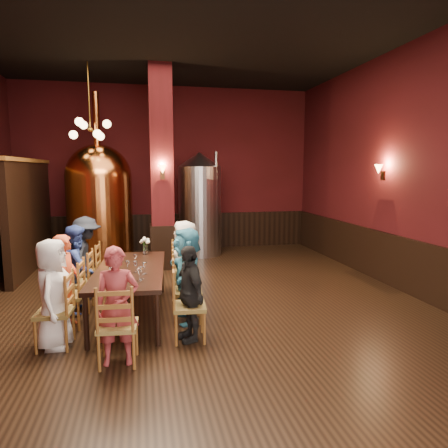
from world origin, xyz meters
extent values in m
plane|color=black|center=(0.00, 0.00, 0.00)|extent=(10.00, 10.00, 0.00)
plane|color=black|center=(0.00, 0.00, 4.50)|extent=(10.00, 10.00, 0.00)
cube|color=#440E12|center=(0.00, 5.00, 2.25)|extent=(8.00, 0.02, 4.50)
cube|color=#440E12|center=(0.00, -5.00, 2.25)|extent=(8.00, 0.02, 4.50)
cube|color=#440E12|center=(4.00, 0.00, 2.25)|extent=(0.02, 10.00, 4.50)
cube|color=black|center=(3.96, 0.00, 0.50)|extent=(0.08, 9.90, 1.00)
cube|color=black|center=(0.00, 4.96, 0.50)|extent=(7.90, 0.08, 1.00)
cube|color=#440E12|center=(-0.30, 2.80, 2.25)|extent=(0.58, 0.58, 4.50)
cube|color=black|center=(-3.20, 3.20, 1.20)|extent=(0.22, 3.50, 2.40)
cube|color=black|center=(-0.96, -0.19, 0.72)|extent=(1.17, 2.47, 0.06)
cylinder|color=black|center=(-1.48, -1.30, 0.34)|extent=(0.07, 0.07, 0.69)
cylinder|color=black|center=(-0.60, -1.36, 0.34)|extent=(0.07, 0.07, 0.69)
cylinder|color=black|center=(-1.31, 0.98, 0.34)|extent=(0.07, 0.07, 0.69)
cylinder|color=black|center=(-0.44, 0.91, 0.34)|extent=(0.07, 0.07, 0.69)
imported|color=white|center=(-1.88, -1.13, 0.70)|extent=(0.49, 0.71, 1.39)
imported|color=#CA4522|center=(-1.83, -0.46, 0.67)|extent=(0.34, 0.50, 1.34)
imported|color=navy|center=(-1.78, 0.20, 0.69)|extent=(0.34, 0.68, 1.38)
imported|color=black|center=(-1.73, 0.87, 0.72)|extent=(0.55, 0.94, 1.44)
imported|color=black|center=(-0.18, -1.25, 0.63)|extent=(0.50, 0.80, 1.27)
imported|color=teal|center=(-0.13, -0.58, 0.70)|extent=(0.42, 1.31, 1.41)
imported|color=silver|center=(-0.09, 0.08, 0.71)|extent=(0.55, 0.76, 1.42)
imported|color=#1C1B37|center=(-0.04, 0.74, 0.63)|extent=(0.31, 0.62, 1.27)
imported|color=#A3363B|center=(-1.07, -1.74, 0.69)|extent=(0.51, 0.35, 1.38)
cylinder|color=black|center=(-1.73, 3.51, 0.09)|extent=(1.69, 1.69, 0.19)
cylinder|color=#B9612A|center=(-1.73, 3.51, 1.13)|extent=(1.54, 1.54, 1.88)
sphere|color=#B9612A|center=(-1.73, 3.51, 2.07)|extent=(1.51, 1.51, 1.51)
cylinder|color=#B9612A|center=(-1.73, 3.51, 3.39)|extent=(0.15, 0.15, 1.22)
cylinder|color=#B2B2B7|center=(0.73, 4.05, 1.16)|extent=(1.37, 1.37, 2.32)
cone|color=#B2B2B7|center=(0.73, 4.05, 2.50)|extent=(1.11, 1.11, 0.37)
cylinder|color=#B2B2B7|center=(1.10, 3.68, 1.39)|extent=(0.07, 0.07, 2.59)
cylinder|color=white|center=(-0.72, 0.79, 0.83)|extent=(0.09, 0.09, 0.16)
camera|label=1|loc=(-0.76, -6.29, 2.23)|focal=32.00mm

